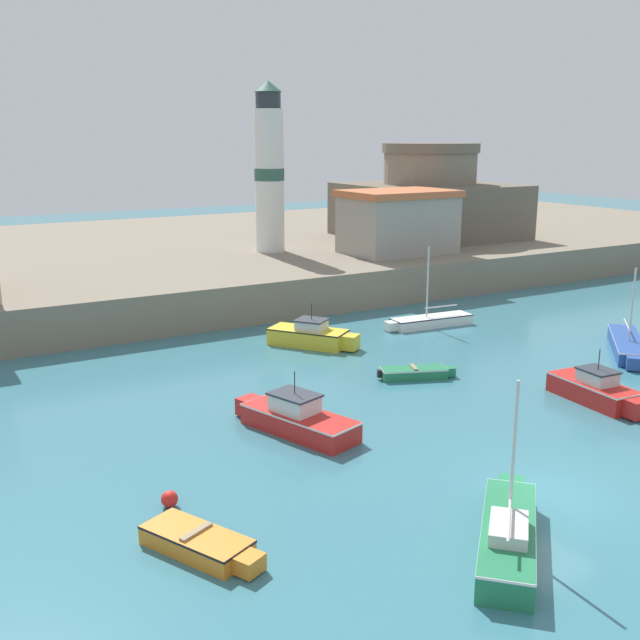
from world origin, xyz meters
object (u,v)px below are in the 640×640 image
object	(u,v)px
dinghy_green_0	(415,372)
lighthouse	(269,171)
motorboat_red_2	(296,418)
motorboat_yellow_5	(311,335)
dinghy_orange_7	(200,543)
fortress	(429,202)
sailboat_white_6	(430,321)
harbor_shed_mid_row	(398,222)
sailboat_blue_3	(627,345)
mooring_buoy	(170,499)
sailboat_green_4	(508,534)
motorboat_red_1	(596,390)

from	to	relation	value
dinghy_green_0	lighthouse	xyz separation A→B (m)	(4.54, 24.44, 8.40)
motorboat_red_2	motorboat_yellow_5	bearing A→B (deg)	57.66
dinghy_green_0	dinghy_orange_7	world-z (taller)	dinghy_orange_7
dinghy_green_0	fortress	xyz separation A→B (m)	(20.54, 25.27, 5.29)
motorboat_yellow_5	motorboat_red_2	bearing A→B (deg)	-122.34
motorboat_red_2	lighthouse	distance (m)	31.28
sailboat_white_6	lighthouse	world-z (taller)	lighthouse
fortress	harbor_shed_mid_row	world-z (taller)	fortress
sailboat_blue_3	mooring_buoy	distance (m)	27.17
sailboat_blue_3	dinghy_orange_7	bearing A→B (deg)	-165.18
dinghy_green_0	sailboat_blue_3	size ratio (longest dim) A/B	0.64
dinghy_orange_7	harbor_shed_mid_row	size ratio (longest dim) A/B	0.48
dinghy_orange_7	sailboat_blue_3	bearing A→B (deg)	14.82
harbor_shed_mid_row	fortress	bearing A→B (deg)	38.70
mooring_buoy	harbor_shed_mid_row	world-z (taller)	harbor_shed_mid_row
dinghy_green_0	sailboat_green_4	distance (m)	15.28
dinghy_green_0	lighthouse	world-z (taller)	lighthouse
motorboat_yellow_5	mooring_buoy	distance (m)	18.91
dinghy_green_0	dinghy_orange_7	xyz separation A→B (m)	(-14.57, -9.35, 0.03)
sailboat_white_6	sailboat_green_4	bearing A→B (deg)	-123.46
sailboat_blue_3	lighthouse	xyz separation A→B (m)	(-7.89, 26.65, 8.27)
lighthouse	harbor_shed_mid_row	distance (m)	10.44
dinghy_orange_7	lighthouse	bearing A→B (deg)	60.52
mooring_buoy	motorboat_yellow_5	bearing A→B (deg)	46.93
mooring_buoy	fortress	size ratio (longest dim) A/B	0.04
motorboat_yellow_5	motorboat_red_1	bearing A→B (deg)	-66.23
fortress	motorboat_yellow_5	bearing A→B (deg)	-141.00
dinghy_green_0	fortress	bearing A→B (deg)	50.90
motorboat_yellow_5	harbor_shed_mid_row	bearing A→B (deg)	39.17
dinghy_green_0	sailboat_blue_3	xyz separation A→B (m)	(12.43, -2.21, 0.13)
fortress	harbor_shed_mid_row	distance (m)	10.27
motorboat_red_1	harbor_shed_mid_row	bearing A→B (deg)	72.86
sailboat_white_6	dinghy_orange_7	xyz separation A→B (m)	(-21.40, -16.89, -0.05)
dinghy_orange_7	fortress	bearing A→B (deg)	44.60
dinghy_green_0	lighthouse	size ratio (longest dim) A/B	0.29
dinghy_green_0	dinghy_orange_7	size ratio (longest dim) A/B	0.93
dinghy_green_0	motorboat_yellow_5	size ratio (longest dim) A/B	0.75
sailboat_blue_3	motorboat_yellow_5	size ratio (longest dim) A/B	1.18
motorboat_red_1	motorboat_yellow_5	size ratio (longest dim) A/B	0.99
motorboat_yellow_5	fortress	size ratio (longest dim) A/B	0.38
sailboat_white_6	fortress	world-z (taller)	fortress
sailboat_blue_3	harbor_shed_mid_row	bearing A→B (deg)	89.70
lighthouse	dinghy_green_0	bearing A→B (deg)	-100.52
motorboat_red_1	sailboat_white_6	size ratio (longest dim) A/B	0.83
dinghy_green_0	sailboat_green_4	xyz separation A→B (m)	(-7.09, -13.53, 0.22)
fortress	sailboat_green_4	bearing A→B (deg)	-125.45
motorboat_red_2	sailboat_blue_3	world-z (taller)	sailboat_blue_3
motorboat_red_2	fortress	bearing A→B (deg)	44.62
dinghy_orange_7	mooring_buoy	distance (m)	2.97
dinghy_green_0	sailboat_blue_3	bearing A→B (deg)	-10.08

